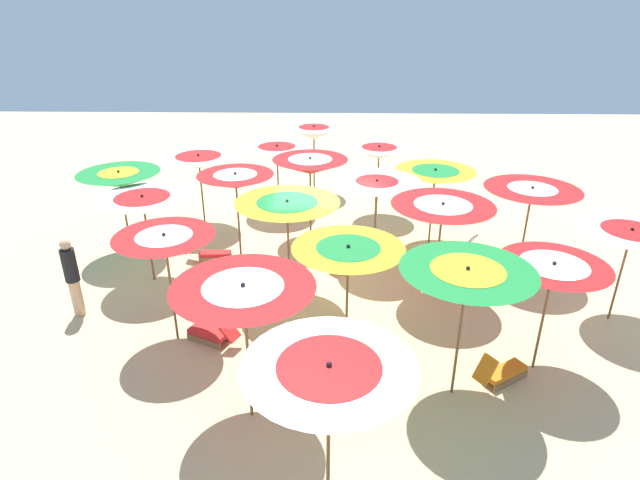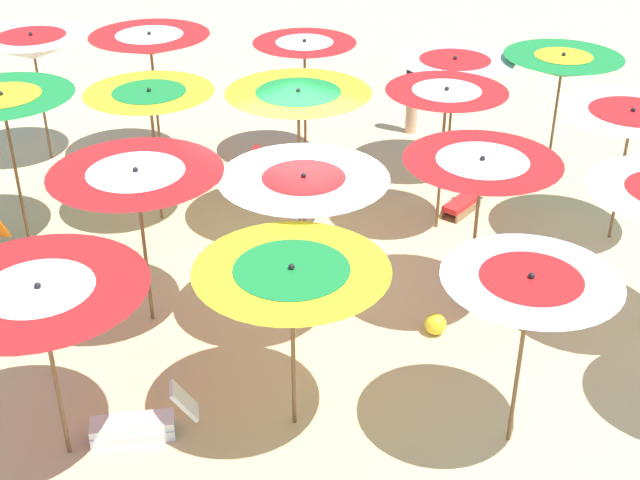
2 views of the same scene
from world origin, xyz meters
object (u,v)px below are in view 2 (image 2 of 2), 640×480
at_px(beach_umbrella_17, 292,283).
at_px(lounger_0, 315,284).
at_px(beach_umbrella_18, 40,301).
at_px(beach_umbrella_1, 454,70).
at_px(beach_umbrella_6, 446,101).
at_px(beach_umbrella_8, 150,102).
at_px(beach_umbrella_12, 304,188).
at_px(beach_umbrella_5, 631,122).
at_px(beach_umbrella_13, 137,184).
at_px(lounger_3, 464,199).
at_px(beach_umbrella_0, 562,66).
at_px(beach_umbrella_11, 481,174).
at_px(beachgoer_0, 413,88).
at_px(beach_umbrella_7, 298,101).
at_px(beach_umbrella_9, 3,108).
at_px(beach_ball, 435,324).
at_px(lounger_1, 277,160).
at_px(beach_umbrella_4, 33,47).
at_px(beach_umbrella_16, 529,292).
at_px(lounger_4, 141,422).
at_px(beach_umbrella_3, 150,44).
at_px(beach_umbrella_2, 305,50).

relative_size(beach_umbrella_17, lounger_0, 1.90).
bearing_deg(beach_umbrella_18, beach_umbrella_1, -175.87).
xyz_separation_m(beach_umbrella_6, beach_umbrella_8, (2.70, -3.83, -0.13)).
height_order(beach_umbrella_8, beach_umbrella_12, beach_umbrella_8).
relative_size(beach_umbrella_5, beach_umbrella_13, 0.96).
xyz_separation_m(beach_umbrella_1, lounger_3, (1.20, 1.09, -1.77)).
height_order(beach_umbrella_0, beach_umbrella_17, beach_umbrella_0).
relative_size(beach_umbrella_11, beachgoer_0, 1.31).
height_order(beach_umbrella_7, beach_umbrella_9, beach_umbrella_9).
relative_size(beach_umbrella_6, beach_ball, 8.14).
distance_m(beach_umbrella_18, lounger_3, 8.22).
relative_size(beach_umbrella_6, lounger_1, 2.11).
xyz_separation_m(beach_umbrella_4, beachgoer_0, (-5.54, 4.76, -1.26)).
bearing_deg(beach_umbrella_16, beach_umbrella_9, -85.10).
relative_size(beach_umbrella_13, lounger_4, 2.03).
bearing_deg(lounger_3, beach_umbrella_3, -72.91).
bearing_deg(lounger_1, beach_umbrella_5, -51.07).
distance_m(beach_umbrella_12, beach_umbrella_17, 2.08).
height_order(lounger_0, lounger_3, lounger_0).
bearing_deg(beach_umbrella_5, beach_umbrella_3, -72.15).
bearing_deg(beach_umbrella_11, beach_umbrella_4, -86.27).
bearing_deg(beach_umbrella_3, beach_umbrella_16, 73.10).
distance_m(beach_umbrella_5, lounger_0, 5.46).
bearing_deg(beachgoer_0, lounger_1, -97.28).
height_order(beach_umbrella_12, lounger_0, beach_umbrella_12).
height_order(beach_umbrella_6, lounger_0, beach_umbrella_6).
relative_size(beach_umbrella_13, lounger_0, 2.02).
height_order(beach_umbrella_4, beach_umbrella_7, beach_umbrella_4).
bearing_deg(beach_umbrella_5, beach_umbrella_2, -82.74).
height_order(beach_umbrella_3, beach_ball, beach_umbrella_3).
xyz_separation_m(beach_umbrella_1, beach_umbrella_3, (3.09, -4.59, 0.33)).
distance_m(beach_umbrella_3, beach_umbrella_8, 2.44).
height_order(beach_umbrella_12, beachgoer_0, beach_umbrella_12).
relative_size(beach_umbrella_8, beach_umbrella_12, 1.01).
height_order(beach_umbrella_5, lounger_3, beach_umbrella_5).
bearing_deg(lounger_0, beach_umbrella_0, 131.87).
bearing_deg(beach_umbrella_16, beach_umbrella_2, -123.54).
bearing_deg(beach_umbrella_4, beach_umbrella_0, 124.85).
distance_m(beach_umbrella_11, beach_umbrella_18, 5.78).
xyz_separation_m(beach_umbrella_5, lounger_0, (4.42, -2.64, -1.81)).
distance_m(beach_umbrella_8, beach_umbrella_18, 5.66).
distance_m(beach_umbrella_16, lounger_1, 8.21).
xyz_separation_m(beach_umbrella_3, beach_umbrella_6, (-1.08, 5.64, -0.07)).
distance_m(beach_umbrella_1, beach_umbrella_6, 2.28).
height_order(beach_umbrella_5, beach_umbrella_17, beach_umbrella_5).
relative_size(beach_umbrella_0, beach_umbrella_5, 1.04).
bearing_deg(beach_umbrella_16, lounger_3, -143.99).
distance_m(beach_umbrella_3, lounger_1, 3.13).
bearing_deg(lounger_0, beach_ball, 58.57).
xyz_separation_m(beach_umbrella_1, beach_umbrella_16, (5.84, 4.47, 0.06)).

